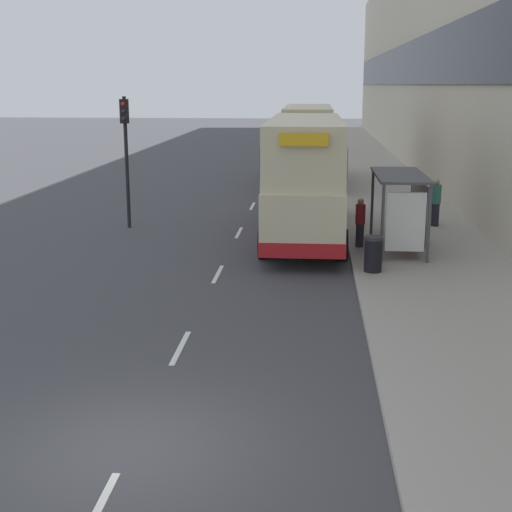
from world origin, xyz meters
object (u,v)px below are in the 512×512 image
double_decker_bus_near (305,176)px  pedestrian_at_shelter (436,202)px  car_0 (314,144)px  traffic_light_far_kerb (126,141)px  pedestrian_1 (360,222)px  bus_shelter (406,198)px  litter_bin (373,254)px  double_decker_bus_ahead (308,144)px

double_decker_bus_near → pedestrian_at_shelter: size_ratio=5.66×
car_0 → traffic_light_far_kerb: bearing=-103.4°
car_0 → pedestrian_1: 33.59m
car_0 → traffic_light_far_kerb: traffic_light_far_kerb is taller
pedestrian_1 → traffic_light_far_kerb: bearing=159.3°
bus_shelter → car_0: bus_shelter is taller
double_decker_bus_near → litter_bin: (2.08, -5.14, -1.61)m
bus_shelter → double_decker_bus_near: (-3.30, 2.28, 0.41)m
pedestrian_1 → double_decker_bus_ahead: bearing=96.8°
double_decker_bus_near → car_0: size_ratio=2.33×
double_decker_bus_ahead → car_0: double_decker_bus_ahead is taller
pedestrian_1 → double_decker_bus_near: bearing=135.3°
litter_bin → bus_shelter: bearing=66.9°
bus_shelter → double_decker_bus_near: bearing=145.4°
traffic_light_far_kerb → pedestrian_1: bearing=-20.7°
pedestrian_1 → car_0: bearing=92.7°
traffic_light_far_kerb → car_0: bearing=76.6°
bus_shelter → litter_bin: bearing=-113.1°
pedestrian_1 → litter_bin: bearing=-86.7°
bus_shelter → pedestrian_1: bus_shelter is taller
pedestrian_at_shelter → litter_bin: bearing=-112.3°
bus_shelter → double_decker_bus_ahead: double_decker_bus_ahead is taller
litter_bin → double_decker_bus_ahead: bearing=96.2°
pedestrian_at_shelter → litter_bin: 7.76m
bus_shelter → litter_bin: (-1.22, -2.87, -1.21)m
pedestrian_1 → bus_shelter: bearing=-16.0°
pedestrian_at_shelter → bus_shelter: bearing=-111.8°
bus_shelter → pedestrian_at_shelter: bearing=68.2°
litter_bin → pedestrian_1: bearing=93.3°
pedestrian_1 → traffic_light_far_kerb: size_ratio=0.33×
pedestrian_1 → litter_bin: size_ratio=1.58×
double_decker_bus_near → pedestrian_1: double_decker_bus_near is taller
bus_shelter → pedestrian_1: size_ratio=2.53×
pedestrian_1 → litter_bin: (0.19, -3.27, -0.32)m
bus_shelter → pedestrian_1: (-1.41, 0.40, -0.89)m
litter_bin → traffic_light_far_kerb: traffic_light_far_kerb is taller
litter_bin → double_decker_bus_near: bearing=112.0°
bus_shelter → litter_bin: 3.34m
bus_shelter → litter_bin: bus_shelter is taller
double_decker_bus_ahead → pedestrian_1: bearing=-83.2°
car_0 → litter_bin: bearing=-87.3°
car_0 → pedestrian_1: pedestrian_1 is taller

